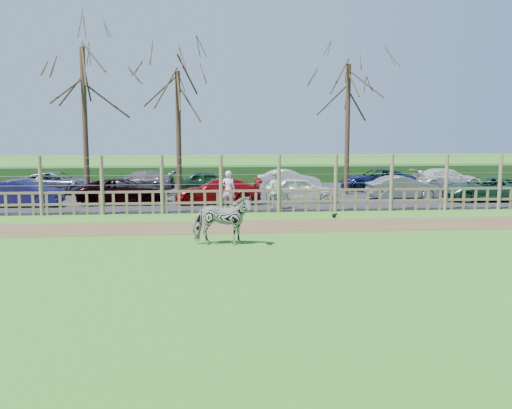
{
  "coord_description": "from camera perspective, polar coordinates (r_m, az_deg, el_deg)",
  "views": [
    {
      "loc": [
        -0.73,
        -16.32,
        3.67
      ],
      "look_at": [
        1.0,
        2.5,
        1.1
      ],
      "focal_mm": 40.0,
      "sensor_mm": 36.0,
      "label": 1
    }
  ],
  "objects": [
    {
      "name": "car_3",
      "position": [
        27.26,
        -3.83,
        1.35
      ],
      "size": [
        4.17,
        1.77,
        1.2
      ],
      "primitive_type": "imported",
      "rotation": [
        0.0,
        0.0,
        4.69
      ],
      "color": "maroon",
      "rests_on": "asphalt"
    },
    {
      "name": "car_5",
      "position": [
        29.59,
        14.51,
        1.62
      ],
      "size": [
        3.67,
        1.37,
        1.2
      ],
      "primitive_type": "imported",
      "rotation": [
        0.0,
        0.0,
        1.6
      ],
      "color": "slate",
      "rests_on": "asphalt"
    },
    {
      "name": "car_6",
      "position": [
        30.51,
        21.9,
        1.49
      ],
      "size": [
        4.42,
        2.23,
        1.2
      ],
      "primitive_type": "imported",
      "rotation": [
        0.0,
        0.0,
        4.66
      ],
      "color": "#215038",
      "rests_on": "asphalt"
    },
    {
      "name": "tree_left",
      "position": [
        29.46,
        -16.87,
        11.21
      ],
      "size": [
        4.8,
        4.8,
        7.88
      ],
      "color": "#3D2B1E",
      "rests_on": "ground"
    },
    {
      "name": "visitor_a",
      "position": [
        25.3,
        -2.77,
        1.46
      ],
      "size": [
        0.73,
        0.59,
        1.72
      ],
      "primitive_type": "imported",
      "rotation": [
        0.0,
        0.0,
        2.83
      ],
      "color": "silver",
      "rests_on": "asphalt"
    },
    {
      "name": "zebra",
      "position": [
        17.8,
        -3.39,
        -1.57
      ],
      "size": [
        1.94,
        1.0,
        1.59
      ],
      "primitive_type": "imported",
      "rotation": [
        0.0,
        0.0,
        1.49
      ],
      "color": "gray",
      "rests_on": "ground"
    },
    {
      "name": "asphalt",
      "position": [
        31.05,
        -3.87,
        0.98
      ],
      "size": [
        44.0,
        13.0,
        0.04
      ],
      "primitive_type": "cube",
      "color": "#232326",
      "rests_on": "ground"
    },
    {
      "name": "car_10",
      "position": [
        32.33,
        -4.79,
        2.34
      ],
      "size": [
        3.65,
        1.79,
        1.2
      ],
      "primitive_type": "imported",
      "rotation": [
        0.0,
        0.0,
        1.68
      ],
      "color": "#194524",
      "rests_on": "asphalt"
    },
    {
      "name": "crow",
      "position": [
        23.49,
        7.83,
        -1.08
      ],
      "size": [
        0.24,
        0.17,
        0.19
      ],
      "color": "black",
      "rests_on": "ground"
    },
    {
      "name": "tree_right",
      "position": [
        31.33,
        9.19,
        10.53
      ],
      "size": [
        4.8,
        4.8,
        7.35
      ],
      "color": "#3D2B1E",
      "rests_on": "ground"
    },
    {
      "name": "car_4",
      "position": [
        28.01,
        4.61,
        1.51
      ],
      "size": [
        3.67,
        1.84,
        1.2
      ],
      "primitive_type": "imported",
      "rotation": [
        0.0,
        0.0,
        1.45
      ],
      "color": "silver",
      "rests_on": "asphalt"
    },
    {
      "name": "car_12",
      "position": [
        33.85,
        11.94,
        2.45
      ],
      "size": [
        4.47,
        2.36,
        1.2
      ],
      "primitive_type": "imported",
      "rotation": [
        0.0,
        0.0,
        4.63
      ],
      "color": "#0F1747",
      "rests_on": "asphalt"
    },
    {
      "name": "car_8",
      "position": [
        33.15,
        -19.32,
        2.07
      ],
      "size": [
        4.46,
        2.32,
        1.2
      ],
      "primitive_type": "imported",
      "rotation": [
        0.0,
        0.0,
        1.49
      ],
      "color": "#52526C",
      "rests_on": "asphalt"
    },
    {
      "name": "fence",
      "position": [
        24.5,
        -3.51,
        1.01
      ],
      "size": [
        30.16,
        0.16,
        2.5
      ],
      "color": "brown",
      "rests_on": "ground"
    },
    {
      "name": "dirt_strip",
      "position": [
        21.15,
        -3.2,
        -2.24
      ],
      "size": [
        34.0,
        2.8,
        0.01
      ],
      "primitive_type": "cube",
      "color": "brown",
      "rests_on": "ground"
    },
    {
      "name": "visitor_b",
      "position": [
        25.38,
        1.89,
        1.48
      ],
      "size": [
        0.92,
        0.76,
        1.72
      ],
      "primitive_type": "imported",
      "rotation": [
        0.0,
        0.0,
        3.01
      ],
      "color": "#BCEAC7",
      "rests_on": "asphalt"
    },
    {
      "name": "car_11",
      "position": [
        32.9,
        3.32,
        2.45
      ],
      "size": [
        3.7,
        1.46,
        1.2
      ],
      "primitive_type": "imported",
      "rotation": [
        0.0,
        0.0,
        1.52
      ],
      "color": "silver",
      "rests_on": "asphalt"
    },
    {
      "name": "tree_mid",
      "position": [
        29.87,
        -7.8,
        9.97
      ],
      "size": [
        4.8,
        4.8,
        6.83
      ],
      "color": "#3D2B1E",
      "rests_on": "ground"
    },
    {
      "name": "ground",
      "position": [
        16.75,
        -2.63,
        -4.93
      ],
      "size": [
        120.0,
        120.0,
        0.0
      ],
      "primitive_type": "plane",
      "color": "#589830",
      "rests_on": "ground"
    },
    {
      "name": "car_13",
      "position": [
        35.59,
        18.56,
        2.46
      ],
      "size": [
        4.17,
        1.76,
        1.2
      ],
      "primitive_type": "imported",
      "rotation": [
        0.0,
        0.0,
        1.59
      ],
      "color": "white",
      "rests_on": "asphalt"
    },
    {
      "name": "car_2",
      "position": [
        27.97,
        -13.13,
        1.33
      ],
      "size": [
        4.34,
        2.05,
        1.2
      ],
      "primitive_type": "imported",
      "rotation": [
        0.0,
        0.0,
        1.58
      ],
      "color": "black",
      "rests_on": "asphalt"
    },
    {
      "name": "car_1",
      "position": [
        28.41,
        -22.38,
        1.04
      ],
      "size": [
        3.7,
        1.45,
        1.2
      ],
      "primitive_type": "imported",
      "rotation": [
        0.0,
        0.0,
        1.52
      ],
      "color": "#1A1552",
      "rests_on": "asphalt"
    },
    {
      "name": "hedge",
      "position": [
        37.96,
        -4.14,
        3.01
      ],
      "size": [
        46.0,
        2.0,
        1.1
      ],
      "primitive_type": "cube",
      "color": "#1E4716",
      "rests_on": "ground"
    },
    {
      "name": "car_9",
      "position": [
        32.52,
        -11.73,
        2.24
      ],
      "size": [
        4.26,
        2.02,
        1.2
      ],
      "primitive_type": "imported",
      "rotation": [
        0.0,
        0.0,
        4.63
      ],
      "color": "#655D61",
      "rests_on": "asphalt"
    }
  ]
}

